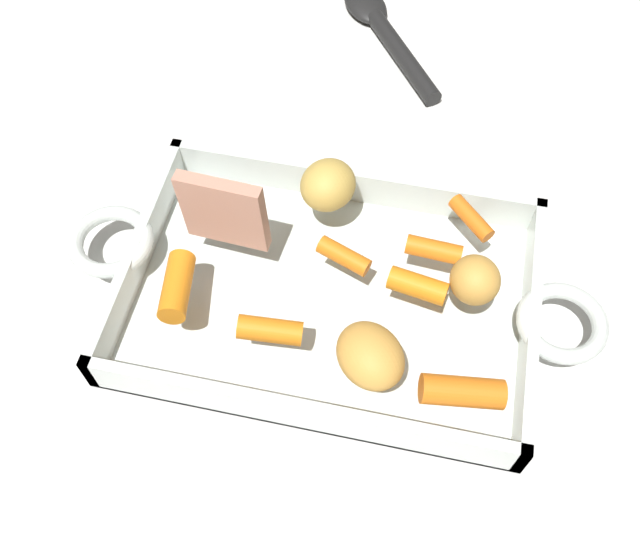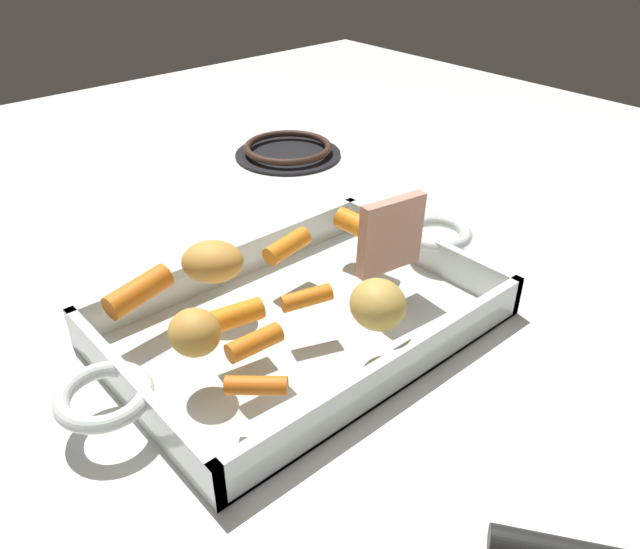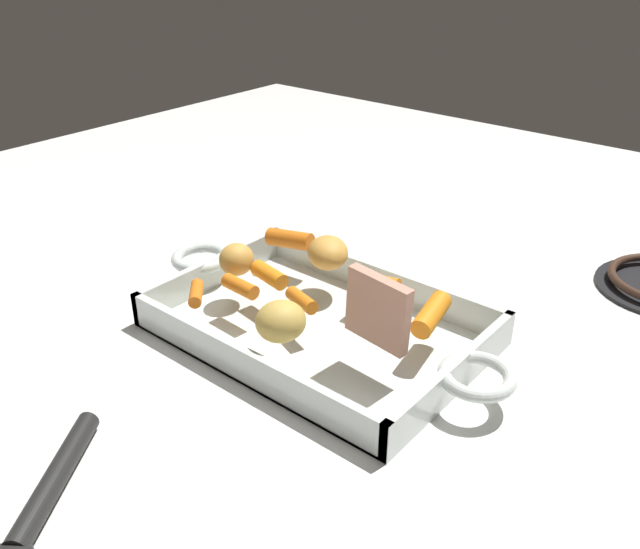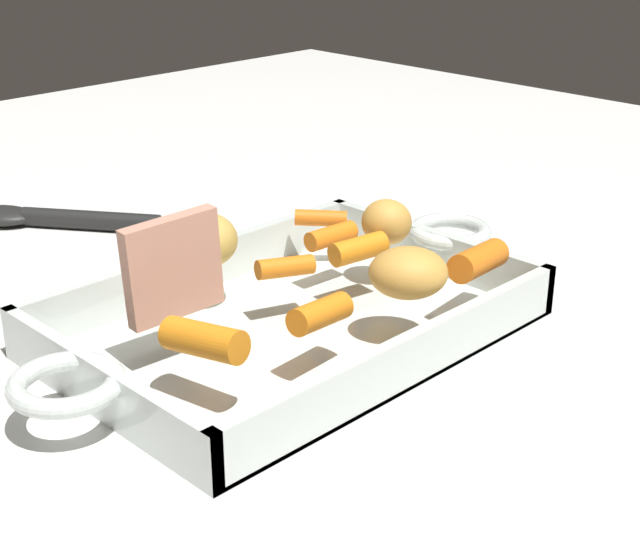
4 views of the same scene
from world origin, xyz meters
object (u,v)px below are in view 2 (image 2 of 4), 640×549
roast_slice_thin (391,235)px  baby_carrot_southwest (233,314)px  baby_carrot_center_right (256,385)px  baby_carrot_center_left (138,291)px  potato_golden_small (378,304)px  potato_halved (213,262)px  potato_near_roast (195,333)px  baby_carrot_southeast (254,343)px  stove_burner_rear (288,150)px  baby_carrot_short (362,227)px  baby_carrot_northeast (307,298)px  baby_carrot_long (287,246)px  roasting_dish (303,317)px

roast_slice_thin → baby_carrot_southwest: 0.17m
baby_carrot_center_right → baby_carrot_southwest: bearing=-113.6°
baby_carrot_center_left → potato_golden_small: 0.22m
roast_slice_thin → potato_halved: (0.14, -0.10, -0.02)m
roast_slice_thin → potato_near_roast: size_ratio=1.71×
baby_carrot_center_right → potato_halved: (-0.06, -0.16, 0.01)m
baby_carrot_southeast → baby_carrot_center_right: size_ratio=1.02×
roast_slice_thin → baby_carrot_southwest: size_ratio=1.51×
potato_halved → stove_burner_rear: (-0.32, -0.29, -0.05)m
baby_carrot_short → baby_carrot_southwest: 0.20m
baby_carrot_center_right → baby_carrot_northeast: baby_carrot_northeast is taller
roast_slice_thin → baby_carrot_southeast: 0.18m
baby_carrot_long → roasting_dish: bearing=62.2°
baby_carrot_short → baby_carrot_long: baby_carrot_short is taller
stove_burner_rear → baby_carrot_southwest: bearing=45.9°
potato_near_roast → roast_slice_thin: bearing=176.7°
baby_carrot_southwest → roast_slice_thin: bearing=171.6°
baby_carrot_southwest → baby_carrot_long: bearing=-150.6°
baby_carrot_long → potato_near_roast: bearing=25.8°
baby_carrot_short → potato_halved: (0.17, -0.03, 0.01)m
baby_carrot_northeast → potato_golden_small: size_ratio=0.89×
baby_carrot_center_right → baby_carrot_short: size_ratio=0.77×
baby_carrot_southeast → baby_carrot_short: 0.22m
baby_carrot_southeast → baby_carrot_southwest: bearing=-101.0°
potato_near_roast → potato_halved: 0.11m
roasting_dish → baby_carrot_center_left: 0.15m
potato_near_roast → potato_golden_small: (-0.14, 0.07, 0.00)m
baby_carrot_center_right → potato_near_roast: 0.07m
stove_burner_rear → baby_carrot_short: bearing=64.4°
baby_carrot_center_right → baby_carrot_center_left: baby_carrot_center_left is taller
baby_carrot_southeast → roast_slice_thin: bearing=-174.2°
baby_carrot_southwest → potato_near_roast: 0.05m
baby_carrot_center_right → baby_carrot_northeast: 0.12m
baby_carrot_southeast → baby_carrot_center_left: (0.04, -0.13, 0.00)m
baby_carrot_southeast → baby_carrot_southwest: size_ratio=0.97×
baby_carrot_short → roast_slice_thin: bearing=69.0°
baby_carrot_southeast → potato_near_roast: 0.05m
roast_slice_thin → potato_near_roast: bearing=-3.3°
baby_carrot_center_right → baby_carrot_southwest: size_ratio=0.96×
baby_carrot_short → potato_near_roast: bearing=12.2°
baby_carrot_center_left → potato_halved: size_ratio=1.06×
baby_carrot_northeast → potato_halved: size_ratio=0.78×
baby_carrot_short → stove_burner_rear: 0.36m
roast_slice_thin → baby_carrot_center_left: bearing=-26.7°
baby_carrot_center_left → potato_golden_small: potato_golden_small is taller
baby_carrot_southeast → baby_carrot_center_left: baby_carrot_center_left is taller
baby_carrot_short → potato_near_roast: size_ratio=1.41×
stove_burner_rear → potato_near_roast: bearing=43.5°
roasting_dish → baby_carrot_northeast: size_ratio=10.10×
roasting_dish → baby_carrot_southeast: (0.08, 0.04, 0.04)m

